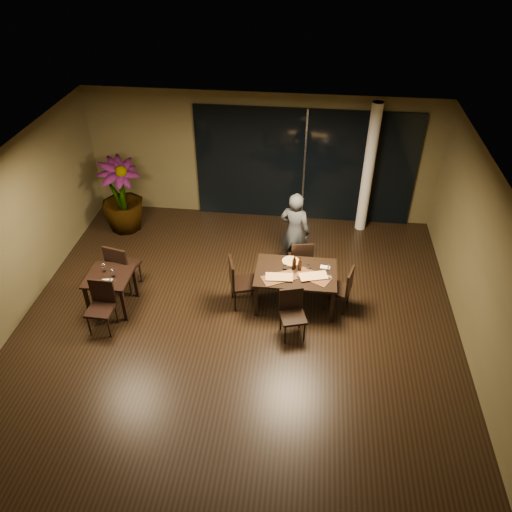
# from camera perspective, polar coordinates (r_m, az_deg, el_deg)

# --- Properties ---
(ground) EXTENTS (8.00, 8.00, 0.00)m
(ground) POSITION_cam_1_polar(r_m,az_deg,el_deg) (9.19, -2.20, -8.14)
(ground) COLOR black
(ground) RESTS_ON ground
(wall_back) EXTENTS (8.00, 0.10, 3.00)m
(wall_back) POSITION_cam_1_polar(r_m,az_deg,el_deg) (11.67, 0.61, 11.30)
(wall_back) COLOR #4E4729
(wall_back) RESTS_ON ground
(wall_front) EXTENTS (8.00, 0.10, 3.00)m
(wall_front) POSITION_cam_1_polar(r_m,az_deg,el_deg) (5.60, -9.39, -26.18)
(wall_front) COLOR #4E4729
(wall_front) RESTS_ON ground
(wall_left) EXTENTS (0.10, 8.00, 3.00)m
(wall_left) POSITION_cam_1_polar(r_m,az_deg,el_deg) (9.63, -26.99, 1.11)
(wall_left) COLOR #4E4729
(wall_left) RESTS_ON ground
(wall_right) EXTENTS (0.10, 8.00, 3.00)m
(wall_right) POSITION_cam_1_polar(r_m,az_deg,el_deg) (8.65, 25.15, -2.45)
(wall_right) COLOR #4E4729
(wall_right) RESTS_ON ground
(ceiling) EXTENTS (8.00, 8.00, 0.04)m
(ceiling) POSITION_cam_1_polar(r_m,az_deg,el_deg) (7.40, -2.74, 8.82)
(ceiling) COLOR silver
(ceiling) RESTS_ON wall_back
(window_panel) EXTENTS (5.00, 0.06, 2.70)m
(window_panel) POSITION_cam_1_polar(r_m,az_deg,el_deg) (11.60, 5.55, 10.15)
(window_panel) COLOR black
(window_panel) RESTS_ON ground
(column) EXTENTS (0.24, 0.24, 3.00)m
(column) POSITION_cam_1_polar(r_m,az_deg,el_deg) (11.33, 12.71, 9.59)
(column) COLOR silver
(column) RESTS_ON ground
(main_table) EXTENTS (1.50, 1.00, 0.75)m
(main_table) POSITION_cam_1_polar(r_m,az_deg,el_deg) (9.27, 4.56, -2.20)
(main_table) COLOR black
(main_table) RESTS_ON ground
(side_table) EXTENTS (0.80, 0.80, 0.75)m
(side_table) POSITION_cam_1_polar(r_m,az_deg,el_deg) (9.59, -16.37, -2.74)
(side_table) COLOR black
(side_table) RESTS_ON ground
(chair_main_far) EXTENTS (0.51, 0.51, 0.95)m
(chair_main_far) POSITION_cam_1_polar(r_m,az_deg,el_deg) (9.95, 5.16, -0.27)
(chair_main_far) COLOR black
(chair_main_far) RESTS_ON ground
(chair_main_near) EXTENTS (0.53, 0.53, 0.92)m
(chair_main_near) POSITION_cam_1_polar(r_m,az_deg,el_deg) (8.77, 4.15, -6.24)
(chair_main_near) COLOR black
(chair_main_near) RESTS_ON ground
(chair_main_left) EXTENTS (0.59, 0.59, 1.03)m
(chair_main_left) POSITION_cam_1_polar(r_m,az_deg,el_deg) (9.29, -2.01, -2.79)
(chair_main_left) COLOR black
(chair_main_left) RESTS_ON ground
(chair_main_right) EXTENTS (0.53, 0.53, 0.92)m
(chair_main_right) POSITION_cam_1_polar(r_m,az_deg,el_deg) (9.37, 9.91, -3.50)
(chair_main_right) COLOR black
(chair_main_right) RESTS_ON ground
(chair_side_far) EXTENTS (0.59, 0.59, 1.06)m
(chair_side_far) POSITION_cam_1_polar(r_m,az_deg,el_deg) (9.98, -15.17, -0.99)
(chair_side_far) COLOR black
(chair_side_far) RESTS_ON ground
(chair_side_near) EXTENTS (0.46, 0.46, 0.97)m
(chair_side_near) POSITION_cam_1_polar(r_m,az_deg,el_deg) (9.26, -17.24, -5.17)
(chair_side_near) COLOR black
(chair_side_near) RESTS_ON ground
(diner) EXTENTS (0.67, 0.54, 1.74)m
(diner) POSITION_cam_1_polar(r_m,az_deg,el_deg) (10.11, 4.43, 2.80)
(diner) COLOR #292C2D
(diner) RESTS_ON ground
(potted_plant) EXTENTS (1.33, 1.33, 1.72)m
(potted_plant) POSITION_cam_1_polar(r_m,az_deg,el_deg) (11.75, -15.15, 6.66)
(potted_plant) COLOR #23511B
(potted_plant) RESTS_ON ground
(pizza_board_left) EXTENTS (0.69, 0.56, 0.01)m
(pizza_board_left) POSITION_cam_1_polar(r_m,az_deg,el_deg) (9.06, 2.65, -2.52)
(pizza_board_left) COLOR #472D16
(pizza_board_left) RESTS_ON main_table
(pizza_board_right) EXTENTS (0.70, 0.57, 0.01)m
(pizza_board_right) POSITION_cam_1_polar(r_m,az_deg,el_deg) (9.13, 6.56, -2.40)
(pizza_board_right) COLOR #492817
(pizza_board_right) RESTS_ON main_table
(oblong_pizza_left) EXTENTS (0.49, 0.25, 0.02)m
(oblong_pizza_left) POSITION_cam_1_polar(r_m,az_deg,el_deg) (9.05, 2.65, -2.43)
(oblong_pizza_left) COLOR maroon
(oblong_pizza_left) RESTS_ON pizza_board_left
(oblong_pizza_right) EXTENTS (0.53, 0.35, 0.02)m
(oblong_pizza_right) POSITION_cam_1_polar(r_m,az_deg,el_deg) (9.12, 6.57, -2.32)
(oblong_pizza_right) COLOR #68090C
(oblong_pizza_right) RESTS_ON pizza_board_right
(round_pizza) EXTENTS (0.32, 0.32, 0.01)m
(round_pizza) POSITION_cam_1_polar(r_m,az_deg,el_deg) (9.47, 3.99, -0.61)
(round_pizza) COLOR red
(round_pizza) RESTS_ON main_table
(bottle_a) EXTENTS (0.06, 0.06, 0.26)m
(bottle_a) POSITION_cam_1_polar(r_m,az_deg,el_deg) (9.21, 4.33, -0.84)
(bottle_a) COLOR black
(bottle_a) RESTS_ON main_table
(bottle_b) EXTENTS (0.07, 0.07, 0.30)m
(bottle_b) POSITION_cam_1_polar(r_m,az_deg,el_deg) (9.17, 5.01, -0.95)
(bottle_b) COLOR black
(bottle_b) RESTS_ON main_table
(bottle_c) EXTENTS (0.06, 0.06, 0.29)m
(bottle_c) POSITION_cam_1_polar(r_m,az_deg,el_deg) (9.23, 4.43, -0.71)
(bottle_c) COLOR black
(bottle_c) RESTS_ON main_table
(tumbler_left) EXTENTS (0.07, 0.07, 0.09)m
(tumbler_left) POSITION_cam_1_polar(r_m,az_deg,el_deg) (9.25, 3.35, -1.30)
(tumbler_left) COLOR white
(tumbler_left) RESTS_ON main_table
(tumbler_right) EXTENTS (0.07, 0.07, 0.09)m
(tumbler_right) POSITION_cam_1_polar(r_m,az_deg,el_deg) (9.30, 6.01, -1.26)
(tumbler_right) COLOR white
(tumbler_right) RESTS_ON main_table
(napkin_near) EXTENTS (0.18, 0.10, 0.01)m
(napkin_near) POSITION_cam_1_polar(r_m,az_deg,el_deg) (9.15, 8.02, -2.46)
(napkin_near) COLOR white
(napkin_near) RESTS_ON main_table
(napkin_far) EXTENTS (0.19, 0.12, 0.01)m
(napkin_far) POSITION_cam_1_polar(r_m,az_deg,el_deg) (9.39, 7.91, -1.28)
(napkin_far) COLOR white
(napkin_far) RESTS_ON main_table
(wine_glass_a) EXTENTS (0.08, 0.08, 0.18)m
(wine_glass_a) POSITION_cam_1_polar(r_m,az_deg,el_deg) (9.58, -16.99, -1.27)
(wine_glass_a) COLOR white
(wine_glass_a) RESTS_ON side_table
(wine_glass_b) EXTENTS (0.07, 0.07, 0.17)m
(wine_glass_b) POSITION_cam_1_polar(r_m,az_deg,el_deg) (9.41, -16.08, -1.86)
(wine_glass_b) COLOR white
(wine_glass_b) RESTS_ON side_table
(side_napkin) EXTENTS (0.20, 0.15, 0.01)m
(side_napkin) POSITION_cam_1_polar(r_m,az_deg,el_deg) (9.37, -16.67, -2.75)
(side_napkin) COLOR silver
(side_napkin) RESTS_ON side_table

